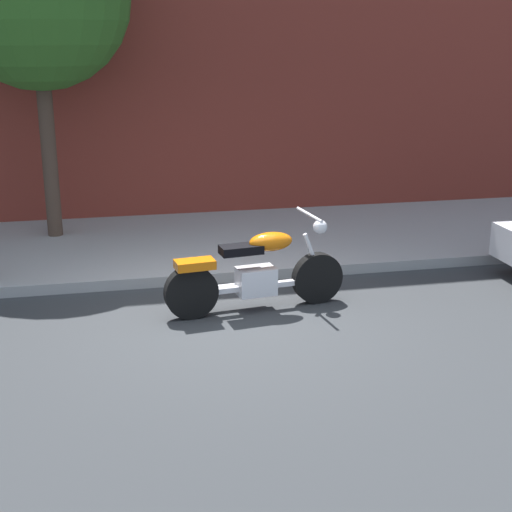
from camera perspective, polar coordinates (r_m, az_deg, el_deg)
name	(u,v)px	position (r m, az deg, el deg)	size (l,w,h in m)	color
ground_plane	(229,320)	(8.37, -2.08, -4.98)	(60.00, 60.00, 0.00)	#303335
sidewalk	(195,244)	(11.13, -4.74, 0.96)	(22.95, 3.38, 0.14)	#A0A0A0
motorcycle	(256,274)	(8.53, -0.02, -1.36)	(2.16, 0.70, 1.11)	black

